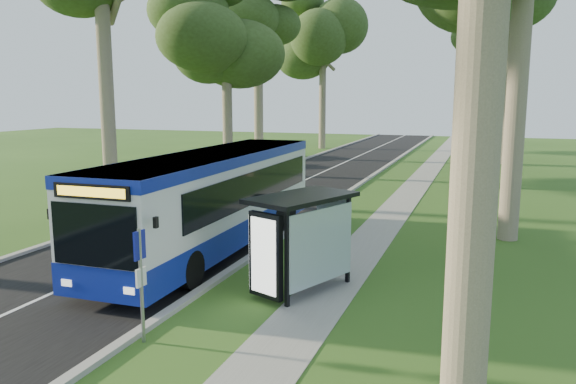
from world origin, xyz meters
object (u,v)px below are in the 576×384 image
bus (214,200)px  litter_bin (338,212)px  car_white (264,157)px  car_silver (289,149)px  bus_stop_sign (141,272)px  bus_shelter (302,227)px

bus → litter_bin: 5.79m
car_white → car_silver: car_white is taller
bus_stop_sign → bus_shelter: size_ratio=0.72×
bus → bus_stop_sign: 7.01m
litter_bin → car_silver: car_silver is taller
bus_stop_sign → car_white: size_ratio=0.55×
litter_bin → bus_shelter: bearing=-82.0°
bus → car_white: (-6.80, 21.17, -0.91)m
car_white → car_silver: size_ratio=0.99×
bus_stop_sign → car_white: bearing=111.7°
bus_shelter → litter_bin: bus_shelter is taller
litter_bin → bus_stop_sign: bearing=-95.1°
bus_shelter → litter_bin: (-1.12, 7.96, -1.24)m
bus_stop_sign → car_white: bus_stop_sign is taller
bus → litter_bin: size_ratio=12.12×
litter_bin → car_white: bearing=120.7°
car_white → car_silver: (-0.30, 6.06, -0.02)m
car_silver → bus_stop_sign: bearing=-91.1°
car_white → bus_shelter: bearing=-68.2°
bus_stop_sign → car_silver: bus_stop_sign is taller
bus → car_silver: bearing=103.9°
bus_shelter → car_silver: bearing=132.5°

